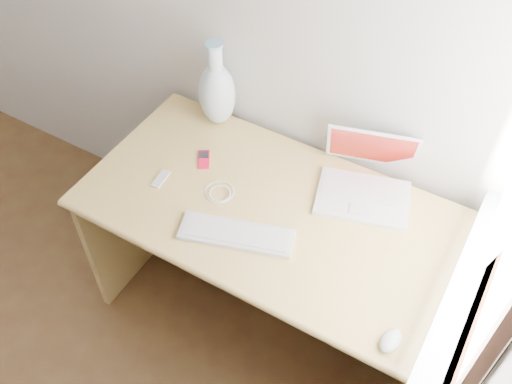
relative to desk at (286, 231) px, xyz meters
The scene contains 8 objects.
desk is the anchor object (origin of this frame).
laptop 0.39m from the desk, 33.57° to the left, with size 0.37×0.35×0.22m.
external_keyboard 0.34m from the desk, 104.33° to the right, with size 0.40×0.23×0.02m.
mouse 0.68m from the desk, 34.23° to the right, with size 0.05×0.09×0.03m, color white.
ipod 0.42m from the desk, behind, with size 0.09×0.10×0.01m.
cable_coil 0.33m from the desk, 152.45° to the right, with size 0.11×0.11×0.01m, color white.
remote 0.52m from the desk, 158.91° to the right, with size 0.03×0.09×0.01m, color white.
vase 0.60m from the desk, 154.00° to the left, with size 0.14×0.14×0.37m.
Camera 1 is at (1.61, 0.23, 2.27)m, focal length 40.00 mm.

